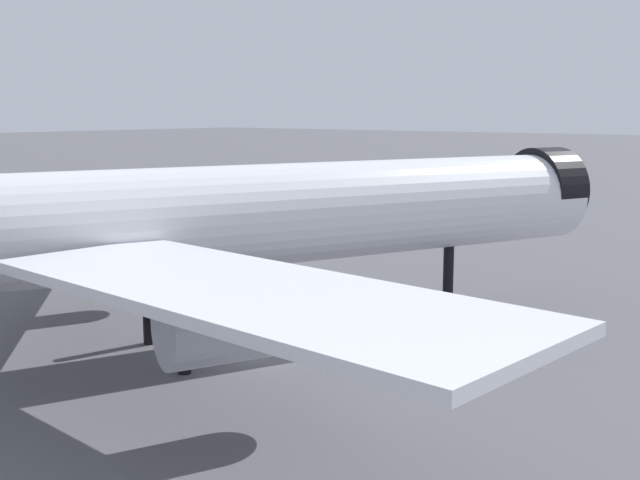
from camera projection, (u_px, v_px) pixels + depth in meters
The scene contains 3 objects.
ground at pixel (260, 357), 46.93m from camera, with size 900.00×900.00×0.00m, color #56565B.
airliner_near_gate at pixel (202, 222), 46.73m from camera, with size 60.65×54.20×17.95m.
baggage_tug_wing at pixel (62, 247), 79.06m from camera, with size 3.53×3.24×1.85m.
Camera 1 is at (-33.23, -30.85, 14.36)m, focal length 44.80 mm.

